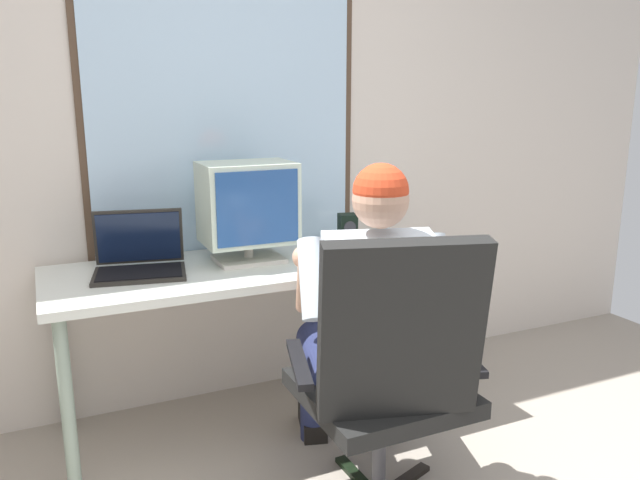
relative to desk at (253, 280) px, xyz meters
The scene contains 9 objects.
wall_rear 0.87m from the desk, 108.51° to the left, with size 5.57×0.08×2.89m.
desk is the anchor object (origin of this frame).
office_chair 0.88m from the desk, 78.13° to the right, with size 0.70×0.66×1.05m.
person_seated 0.64m from the desk, 67.17° to the right, with size 0.64×0.85×1.24m.
crt_monitor 0.33m from the desk, 97.69° to the left, with size 0.39×0.29×0.43m.
laptop 0.49m from the desk, behind, with size 0.40×0.35×0.25m.
wine_glass 0.59m from the desk, 15.37° to the right, with size 0.07×0.07×0.14m.
desk_speaker 0.54m from the desk, 11.03° to the left, with size 0.10×0.10×0.16m.
cd_case 0.38m from the desk, 17.48° to the right, with size 0.15×0.13×0.01m.
Camera 1 is at (-0.68, -0.85, 1.46)m, focal length 34.95 mm.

